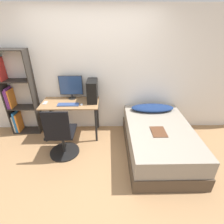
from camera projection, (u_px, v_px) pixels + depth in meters
ground_plane at (93, 174)px, 2.85m from camera, size 14.00×14.00×0.00m
wall_back at (95, 74)px, 3.55m from camera, size 8.00×0.05×2.50m
desk at (71, 108)px, 3.54m from camera, size 1.14×0.60×0.76m
bookshelf at (16, 98)px, 3.59m from camera, size 0.60×0.28×1.76m
office_chair at (61, 138)px, 3.08m from camera, size 0.54×0.54×0.98m
bed at (158, 140)px, 3.21m from camera, size 1.15×1.82×0.55m
pillow at (152, 108)px, 3.62m from camera, size 0.88×0.36×0.11m
magazine at (159, 132)px, 2.94m from camera, size 0.24×0.32×0.01m
monitor at (71, 86)px, 3.54m from camera, size 0.48×0.16×0.49m
keyboard at (68, 105)px, 3.38m from camera, size 0.41×0.14×0.02m
pc_tower at (92, 91)px, 3.47m from camera, size 0.19×0.40×0.43m
mouse at (82, 104)px, 3.38m from camera, size 0.06×0.09×0.02m
phone at (45, 103)px, 3.46m from camera, size 0.07×0.14×0.01m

